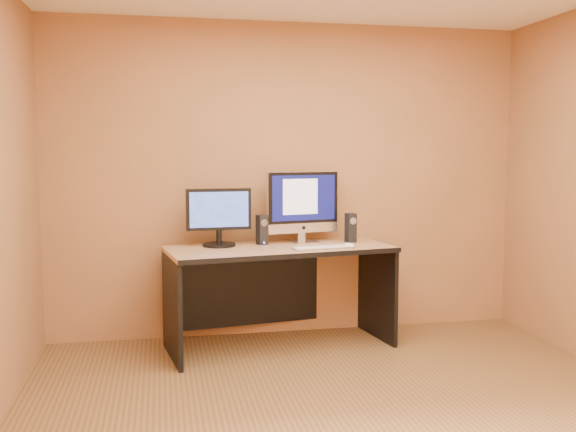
% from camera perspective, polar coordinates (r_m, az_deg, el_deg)
% --- Properties ---
extents(floor, '(4.00, 4.00, 0.00)m').
position_cam_1_polar(floor, '(3.78, 6.49, -18.30)').
color(floor, brown).
rests_on(floor, ground).
extents(walls, '(4.00, 4.00, 2.60)m').
position_cam_1_polar(walls, '(3.46, 6.74, 1.75)').
color(walls, '#9F6240').
rests_on(walls, ground).
extents(desk, '(1.82, 1.00, 0.80)m').
position_cam_1_polar(desk, '(5.08, -0.75, -7.21)').
color(desk, tan).
rests_on(desk, ground).
extents(imac, '(0.65, 0.34, 0.59)m').
position_cam_1_polar(imac, '(5.19, 1.45, 0.85)').
color(imac, silver).
rests_on(imac, desk).
extents(second_monitor, '(0.53, 0.29, 0.45)m').
position_cam_1_polar(second_monitor, '(5.03, -6.17, -0.13)').
color(second_monitor, black).
rests_on(second_monitor, desk).
extents(speaker_left, '(0.09, 0.10, 0.24)m').
position_cam_1_polar(speaker_left, '(5.12, -2.34, -1.23)').
color(speaker_left, black).
rests_on(speaker_left, desk).
extents(speaker_right, '(0.09, 0.09, 0.24)m').
position_cam_1_polar(speaker_right, '(5.27, 5.59, -1.05)').
color(speaker_right, black).
rests_on(speaker_right, desk).
extents(keyboard, '(0.48, 0.20, 0.02)m').
position_cam_1_polar(keyboard, '(4.90, 3.02, -2.83)').
color(keyboard, silver).
rests_on(keyboard, desk).
extents(mouse, '(0.09, 0.12, 0.04)m').
position_cam_1_polar(mouse, '(4.98, 5.48, -2.60)').
color(mouse, white).
rests_on(mouse, desk).
extents(cable_a, '(0.11, 0.22, 0.01)m').
position_cam_1_polar(cable_a, '(5.31, 1.66, -2.21)').
color(cable_a, black).
rests_on(cable_a, desk).
extents(cable_b, '(0.06, 0.19, 0.01)m').
position_cam_1_polar(cable_b, '(5.33, 0.93, -2.17)').
color(cable_b, black).
rests_on(cable_b, desk).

